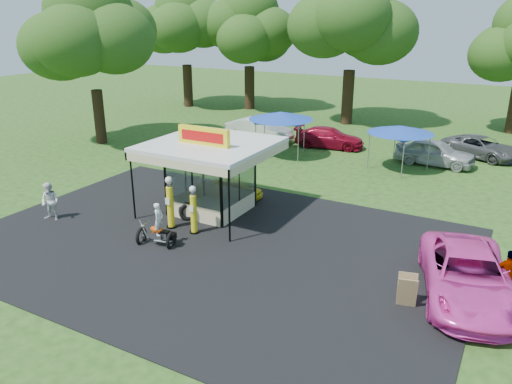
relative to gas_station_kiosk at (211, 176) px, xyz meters
The scene contains 22 objects.
ground 5.67m from the gas_station_kiosk, 68.18° to the right, with size 120.00×120.00×0.00m, color #244816.
asphalt_apron 4.01m from the gas_station_kiosk, 56.26° to the right, with size 20.00×14.00×0.04m, color black.
gas_station_kiosk is the anchor object (origin of this frame).
gas_pump_left 2.66m from the gas_station_kiosk, 100.52° to the right, with size 0.44×0.44×2.38m.
gas_pump_right 2.73m from the gas_station_kiosk, 73.42° to the right, with size 0.40×0.40×2.16m.
motorcycle 4.33m from the gas_station_kiosk, 87.59° to the right, with size 1.69×1.04×1.93m.
spare_tires 2.02m from the gas_station_kiosk, 106.63° to the right, with size 1.01×0.94×0.82m.
a_frame_sign 10.83m from the gas_station_kiosk, 21.16° to the right, with size 0.66×0.67×1.09m.
kiosk_car 2.56m from the gas_station_kiosk, 90.00° to the left, with size 1.13×2.82×0.96m, color yellow.
pink_sedan 11.92m from the gas_station_kiosk, 11.67° to the right, with size 2.71×5.86×1.63m, color #FD44BD.
spectator_west 7.38m from the gas_station_kiosk, 142.86° to the right, with size 0.87×0.67×1.78m, color white.
spectator_east_b 12.96m from the gas_station_kiosk, ahead, with size 1.02×0.42×1.74m, color gray.
bg_car_a 14.28m from the gas_station_kiosk, 109.38° to the left, with size 1.77×5.08×1.67m, color silver.
bg_car_b 14.13m from the gas_station_kiosk, 87.77° to the left, with size 1.97×4.83×1.40m, color maroon.
bg_car_c 15.33m from the gas_station_kiosk, 59.15° to the left, with size 1.91×4.75×1.62m, color #ACAEB1.
bg_car_d 19.33m from the gas_station_kiosk, 58.13° to the left, with size 2.29×4.97×1.38m, color #545457.
tent_west 10.57m from the gas_station_kiosk, 98.10° to the left, with size 4.22×4.22×2.95m.
tent_east 12.64m from the gas_station_kiosk, 61.23° to the left, with size 3.87×3.87×2.70m.
oak_far_a 29.63m from the gas_station_kiosk, 128.19° to the left, with size 9.73×9.73×11.53m.
oak_far_b 27.89m from the gas_station_kiosk, 115.69° to the left, with size 9.51×9.51×11.34m.
oak_far_c 23.31m from the gas_station_kiosk, 92.73° to the left, with size 10.79×10.79×12.71m.
oak_near 17.13m from the gas_station_kiosk, 153.15° to the left, with size 9.85×9.85×11.34m.
Camera 1 is at (10.50, -13.44, 8.92)m, focal length 35.00 mm.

